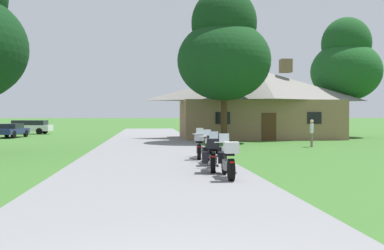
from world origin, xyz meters
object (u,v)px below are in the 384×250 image
object	(u,v)px
bystander_white_shirt_near_lodge	(312,132)
parked_white_suv_far_left	(29,126)
motorcycle_yellow_farthest_in_row	(199,146)
motorcycle_white_third_in_row	(211,150)
tree_right_of_lodge	(346,63)
motorcycle_blue_second_in_row	(213,155)
tree_by_lodge_front	(224,50)
parked_navy_sedan_far_left	(10,130)
motorcycle_silver_nearest_to_camera	(228,159)

from	to	relation	value
bystander_white_shirt_near_lodge	parked_white_suv_far_left	size ratio (longest dim) A/B	0.35
motorcycle_yellow_farthest_in_row	parked_white_suv_far_left	size ratio (longest dim) A/B	0.44
motorcycle_white_third_in_row	motorcycle_yellow_farthest_in_row	world-z (taller)	same
motorcycle_yellow_farthest_in_row	tree_right_of_lodge	world-z (taller)	tree_right_of_lodge
tree_right_of_lodge	parked_white_suv_far_left	distance (m)	31.28
motorcycle_yellow_farthest_in_row	tree_right_of_lodge	distance (m)	24.83
motorcycle_blue_second_in_row	tree_by_lodge_front	distance (m)	17.57
motorcycle_white_third_in_row	motorcycle_yellow_farthest_in_row	distance (m)	2.33
parked_white_suv_far_left	tree_right_of_lodge	bearing A→B (deg)	-101.38
motorcycle_white_third_in_row	parked_white_suv_far_left	bearing A→B (deg)	115.67
bystander_white_shirt_near_lodge	parked_navy_sedan_far_left	xyz separation A→B (m)	(-21.66, 13.45, -0.29)
bystander_white_shirt_near_lodge	motorcycle_silver_nearest_to_camera	bearing A→B (deg)	171.37
motorcycle_blue_second_in_row	parked_navy_sedan_far_left	bearing A→B (deg)	128.23
parked_navy_sedan_far_left	tree_by_lodge_front	bearing A→B (deg)	-20.21
tree_by_lodge_front	motorcycle_blue_second_in_row	bearing A→B (deg)	-100.90
motorcycle_blue_second_in_row	motorcycle_white_third_in_row	world-z (taller)	same
tree_by_lodge_front	parked_navy_sedan_far_left	size ratio (longest dim) A/B	2.46
tree_by_lodge_front	tree_right_of_lodge	distance (m)	13.96
tree_right_of_lodge	motorcycle_blue_second_in_row	bearing A→B (deg)	-123.19
tree_by_lodge_front	tree_right_of_lodge	xyz separation A→B (m)	(12.08, 7.00, -0.02)
tree_right_of_lodge	parked_navy_sedan_far_left	world-z (taller)	tree_right_of_lodge
tree_by_lodge_front	parked_white_suv_far_left	distance (m)	24.23
motorcycle_blue_second_in_row	motorcycle_yellow_farthest_in_row	bearing A→B (deg)	98.46
bystander_white_shirt_near_lodge	tree_right_of_lodge	world-z (taller)	tree_right_of_lodge
motorcycle_white_third_in_row	tree_right_of_lodge	bearing A→B (deg)	54.56
motorcycle_blue_second_in_row	tree_by_lodge_front	size ratio (longest dim) A/B	0.19
motorcycle_blue_second_in_row	motorcycle_white_third_in_row	bearing A→B (deg)	93.44
motorcycle_blue_second_in_row	bystander_white_shirt_near_lodge	xyz separation A→B (m)	(7.72, 11.50, 0.32)
bystander_white_shirt_near_lodge	parked_navy_sedan_far_left	size ratio (longest dim) A/B	0.38
motorcycle_blue_second_in_row	motorcycle_white_third_in_row	distance (m)	2.16
motorcycle_blue_second_in_row	tree_right_of_lodge	distance (m)	28.39
bystander_white_shirt_near_lodge	tree_by_lodge_front	xyz separation A→B (m)	(-4.59, 4.75, 5.58)
motorcycle_white_third_in_row	tree_right_of_lodge	distance (m)	26.54
bystander_white_shirt_near_lodge	parked_white_suv_far_left	bearing A→B (deg)	67.82
motorcycle_white_third_in_row	tree_right_of_lodge	xyz separation A→B (m)	(15.00, 21.10, 5.89)
motorcycle_silver_nearest_to_camera	tree_by_lodge_front	bearing A→B (deg)	82.71
motorcycle_white_third_in_row	parked_navy_sedan_far_left	distance (m)	26.84
motorcycle_blue_second_in_row	motorcycle_yellow_farthest_in_row	world-z (taller)	same
motorcycle_silver_nearest_to_camera	parked_navy_sedan_far_left	xyz separation A→B (m)	(-14.15, 26.63, 0.02)
motorcycle_silver_nearest_to_camera	motorcycle_yellow_farthest_in_row	distance (m)	6.15
motorcycle_blue_second_in_row	tree_by_lodge_front	bearing A→B (deg)	88.13
parked_navy_sedan_far_left	tree_right_of_lodge	bearing A→B (deg)	3.45
motorcycle_white_third_in_row	bystander_white_shirt_near_lodge	xyz separation A→B (m)	(7.51, 9.35, 0.32)
motorcycle_yellow_farthest_in_row	parked_navy_sedan_far_left	size ratio (longest dim) A/B	0.47
tree_by_lodge_front	parked_white_suv_far_left	size ratio (longest dim) A/B	2.27
tree_by_lodge_front	parked_navy_sedan_far_left	distance (m)	20.04
motorcycle_white_third_in_row	motorcycle_yellow_farthest_in_row	xyz separation A→B (m)	(-0.17, 2.33, 0.01)
bystander_white_shirt_near_lodge	tree_by_lodge_front	size ratio (longest dim) A/B	0.15
bystander_white_shirt_near_lodge	tree_right_of_lodge	bearing A→B (deg)	-11.46
motorcycle_silver_nearest_to_camera	tree_by_lodge_front	xyz separation A→B (m)	(2.92, 17.92, 5.89)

